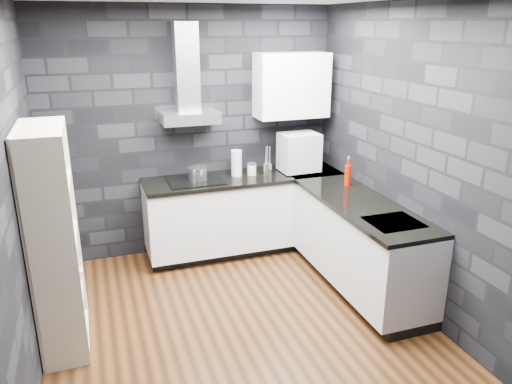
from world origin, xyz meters
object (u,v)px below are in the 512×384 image
red_bottle (348,175)px  bookshelf (54,241)px  utensil_crock (267,169)px  appliance_garage (299,152)px  glass_vase (237,163)px  fruit_bowl (54,240)px  pot (198,174)px  storage_jar (252,170)px

red_bottle → bookshelf: size_ratio=0.12×
utensil_crock → bookshelf: size_ratio=0.07×
utensil_crock → appliance_garage: size_ratio=0.29×
glass_vase → fruit_bowl: size_ratio=1.31×
pot → appliance_garage: size_ratio=0.48×
utensil_crock → red_bottle: (0.64, -0.66, 0.05)m
pot → bookshelf: bookshelf is taller
fruit_bowl → appliance_garage: bearing=25.2°
appliance_garage → red_bottle: (0.27, -0.65, -0.12)m
pot → bookshelf: bearing=-139.8°
storage_jar → appliance_garage: appliance_garage is taller
utensil_crock → pot: bearing=178.1°
glass_vase → fruit_bowl: 2.24m
appliance_garage → red_bottle: 0.71m
storage_jar → red_bottle: size_ratio=0.54×
fruit_bowl → bookshelf: bearing=90.0°
appliance_garage → bookshelf: size_ratio=0.23×
red_bottle → appliance_garage: bearing=112.4°
appliance_garage → glass_vase: bearing=173.2°
glass_vase → utensil_crock: glass_vase is taller
utensil_crock → appliance_garage: (0.37, -0.01, 0.16)m
storage_jar → fruit_bowl: bearing=-148.2°
red_bottle → pot: bearing=154.3°
appliance_garage → red_bottle: appliance_garage is taller
utensil_crock → fruit_bowl: utensil_crock is taller
appliance_garage → fruit_bowl: appliance_garage is taller
pot → fruit_bowl: (-1.40, -1.25, -0.03)m
glass_vase → storage_jar: bearing=-7.7°
bookshelf → fruit_bowl: size_ratio=8.21×
pot → bookshelf: 1.84m
red_bottle → glass_vase: bearing=144.2°
storage_jar → red_bottle: red_bottle is taller
pot → red_bottle: size_ratio=0.93×
utensil_crock → fruit_bowl: bearing=-150.9°
pot → red_bottle: red_bottle is taller
glass_vase → red_bottle: bearing=-35.8°
appliance_garage → fruit_bowl: 2.84m
bookshelf → storage_jar: bearing=51.1°
red_bottle → fruit_bowl: red_bottle is taller
red_bottle → bookshelf: (-2.83, -0.50, -0.11)m
red_bottle → bookshelf: bearing=-170.0°
glass_vase → bookshelf: (-1.85, -1.21, -0.14)m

